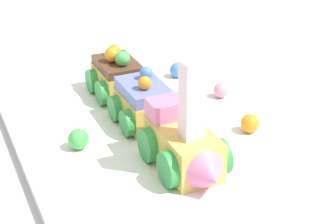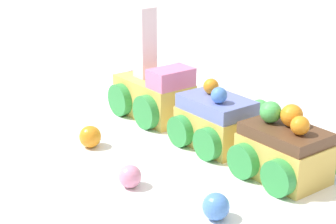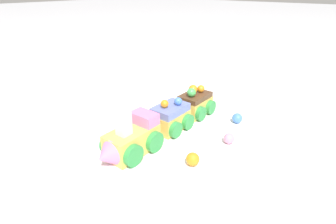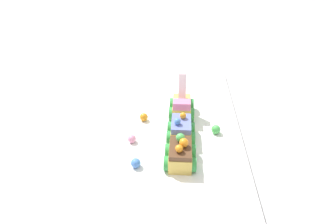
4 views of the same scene
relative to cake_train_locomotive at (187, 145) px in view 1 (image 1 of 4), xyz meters
name	(u,v)px [view 1 (image 1 of 4)]	position (x,y,z in m)	size (l,w,h in m)	color
ground_plane	(160,139)	(-0.09, 0.01, -0.04)	(10.00, 10.00, 0.00)	#B2B2B7
display_board	(160,135)	(-0.09, 0.01, -0.04)	(0.81, 0.34, 0.01)	white
cake_train_locomotive	(187,145)	(0.00, 0.00, 0.00)	(0.12, 0.07, 0.13)	#E0BC56
cake_car_blueberry	(144,104)	(-0.12, 0.00, 0.00)	(0.08, 0.07, 0.07)	#E0BC56
cake_car_chocolate	(118,77)	(-0.21, 0.00, 0.00)	(0.08, 0.07, 0.07)	#E0BC56
gumball_blue	(177,70)	(-0.23, 0.10, -0.02)	(0.02, 0.02, 0.02)	#4C84E0
gumball_green	(79,141)	(-0.09, -0.09, -0.02)	(0.02, 0.02, 0.02)	#4CBC56
gumball_pink	(221,90)	(-0.14, 0.12, -0.02)	(0.02, 0.02, 0.02)	pink
gumball_orange	(250,123)	(-0.04, 0.11, -0.02)	(0.02, 0.02, 0.02)	orange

